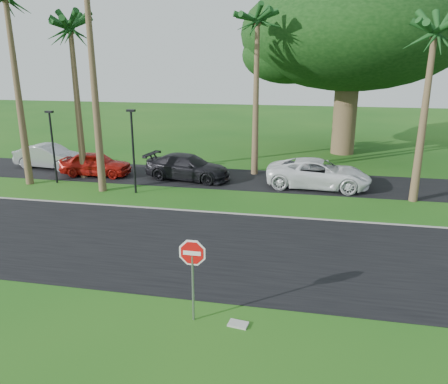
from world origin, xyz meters
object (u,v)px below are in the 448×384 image
car_red (96,164)px  car_dark (188,167)px  car_minivan (318,174)px  stop_sign_near (192,264)px  car_silver (50,157)px

car_red → car_dark: bearing=-90.0°
car_dark → car_minivan: bearing=-83.1°
car_red → car_minivan: size_ratio=0.75×
stop_sign_near → car_silver: stop_sign_near is taller
car_minivan → stop_sign_near: bearing=169.2°
stop_sign_near → car_dark: stop_sign_near is taller
stop_sign_near → car_silver: 21.50m
car_silver → car_red: bearing=-100.5°
car_silver → car_red: (4.07, -1.26, -0.04)m
car_red → car_dark: car_dark is taller
car_silver → car_red: car_silver is taller
stop_sign_near → car_minivan: bearing=76.3°
car_silver → car_minivan: bearing=-87.2°
car_silver → car_minivan: 18.12m
stop_sign_near → car_silver: (-14.52, 15.83, -0.97)m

